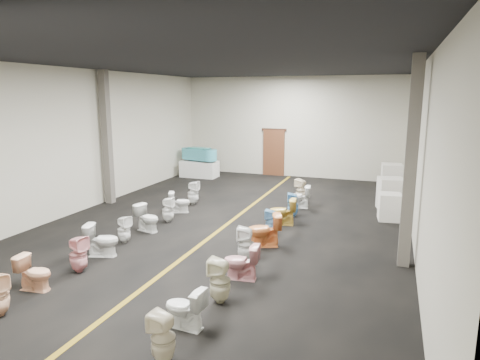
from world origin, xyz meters
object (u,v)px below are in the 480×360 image
(display_table, at_px, (199,169))
(toilet_left_5, at_px, (124,229))
(toilet_left_8, at_px, (180,202))
(toilet_right_6, at_px, (271,222))
(toilet_left_3, at_px, (78,254))
(toilet_right_1, at_px, (185,308))
(toilet_right_5, at_px, (264,230))
(toilet_right_9, at_px, (299,197))
(toilet_left_4, at_px, (102,240))
(toilet_left_6, at_px, (147,218))
(toilet_right_3, at_px, (241,262))
(appliance_crate_a, at_px, (390,207))
(toilet_right_2, at_px, (220,281))
(toilet_left_9, at_px, (193,193))
(appliance_crate_d, at_px, (391,178))
(toilet_left_7, at_px, (168,210))
(toilet_right_7, at_px, (283,212))
(toilet_left_2, at_px, (34,273))
(toilet_right_4, at_px, (246,244))
(appliance_crate_b, at_px, (390,194))
(toilet_right_8, at_px, (293,205))
(appliance_crate_c, at_px, (391,191))
(bathtub, at_px, (199,154))
(toilet_right_0, at_px, (163,338))
(toilet_right_10, at_px, (301,190))

(display_table, distance_m, toilet_left_5, 8.94)
(toilet_left_8, height_order, toilet_right_6, toilet_right_6)
(display_table, relative_size, toilet_left_3, 2.07)
(display_table, distance_m, toilet_left_8, 6.00)
(display_table, bearing_deg, toilet_right_1, -65.92)
(toilet_right_5, height_order, toilet_right_9, toilet_right_5)
(toilet_right_9, bearing_deg, toilet_right_1, -9.77)
(toilet_left_4, height_order, toilet_left_6, toilet_left_4)
(toilet_left_4, height_order, toilet_right_3, toilet_left_4)
(toilet_left_4, bearing_deg, toilet_right_5, -77.68)
(toilet_left_8, bearing_deg, toilet_right_3, -161.69)
(toilet_left_8, bearing_deg, appliance_crate_a, -100.41)
(toilet_right_2, bearing_deg, toilet_left_9, -152.07)
(toilet_left_4, bearing_deg, appliance_crate_d, -50.04)
(toilet_left_5, height_order, toilet_left_7, toilet_left_7)
(appliance_crate_d, relative_size, toilet_left_4, 1.39)
(toilet_left_8, distance_m, toilet_left_9, 1.02)
(appliance_crate_d, bearing_deg, toilet_left_5, -126.11)
(toilet_right_7, bearing_deg, toilet_left_3, -42.04)
(toilet_left_2, height_order, toilet_left_9, toilet_left_9)
(toilet_right_5, bearing_deg, toilet_right_4, -26.31)
(display_table, height_order, toilet_left_9, toilet_left_9)
(display_table, relative_size, toilet_left_2, 2.41)
(appliance_crate_b, relative_size, toilet_right_8, 1.40)
(toilet_left_8, height_order, toilet_right_1, toilet_right_1)
(toilet_right_4, height_order, toilet_right_9, toilet_right_4)
(toilet_left_3, xyz_separation_m, toilet_right_3, (3.33, 0.83, -0.03))
(toilet_left_2, height_order, toilet_left_8, toilet_left_2)
(toilet_left_3, bearing_deg, appliance_crate_d, -21.31)
(appliance_crate_a, bearing_deg, appliance_crate_c, 90.00)
(toilet_right_1, xyz_separation_m, toilet_right_8, (0.19, 6.89, 0.02))
(toilet_left_7, height_order, toilet_right_1, toilet_left_7)
(toilet_left_7, xyz_separation_m, toilet_right_5, (3.25, -1.01, 0.04))
(toilet_right_6, distance_m, toilet_right_9, 2.97)
(bathtub, xyz_separation_m, toilet_left_5, (1.99, -8.71, -0.72))
(toilet_left_6, relative_size, toilet_left_8, 1.09)
(toilet_right_0, relative_size, toilet_right_3, 1.03)
(toilet_right_4, relative_size, toilet_right_10, 1.02)
(toilet_right_7, bearing_deg, toilet_right_9, 170.57)
(toilet_left_3, relative_size, toilet_right_3, 1.08)
(toilet_right_5, bearing_deg, toilet_right_3, -17.93)
(appliance_crate_d, bearing_deg, appliance_crate_b, -90.00)
(toilet_right_1, bearing_deg, toilet_right_6, -175.70)
(toilet_right_2, bearing_deg, display_table, -154.98)
(toilet_left_7, bearing_deg, toilet_right_0, -160.42)
(appliance_crate_c, distance_m, appliance_crate_d, 1.77)
(bathtub, xyz_separation_m, toilet_right_2, (5.48, -10.83, -0.65))
(appliance_crate_b, height_order, toilet_right_7, appliance_crate_b)
(toilet_right_0, height_order, toilet_right_2, toilet_right_2)
(appliance_crate_d, bearing_deg, toilet_right_5, -110.53)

